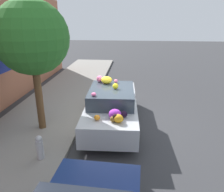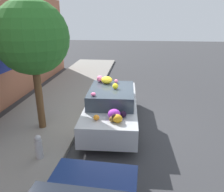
% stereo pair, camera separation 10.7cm
% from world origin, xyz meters
% --- Properties ---
extents(ground_plane, '(60.00, 60.00, 0.00)m').
position_xyz_m(ground_plane, '(0.00, 0.00, 0.00)').
color(ground_plane, '#38383A').
extents(sidewalk_curb, '(24.00, 3.20, 0.13)m').
position_xyz_m(sidewalk_curb, '(0.00, 2.70, 0.06)').
color(sidewalk_curb, gray).
rests_on(sidewalk_curb, ground).
extents(street_tree, '(2.30, 2.30, 4.23)m').
position_xyz_m(street_tree, '(-0.76, 2.40, 3.18)').
color(street_tree, brown).
rests_on(street_tree, sidewalk_curb).
extents(fire_hydrant, '(0.20, 0.20, 0.70)m').
position_xyz_m(fire_hydrant, '(-2.49, 1.73, 0.47)').
color(fire_hydrant, '#B2B2B7').
rests_on(fire_hydrant, sidewalk_curb).
extents(art_car, '(4.56, 1.91, 1.71)m').
position_xyz_m(art_car, '(-0.05, 0.00, 0.76)').
color(art_car, '#B7BABF').
rests_on(art_car, ground).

